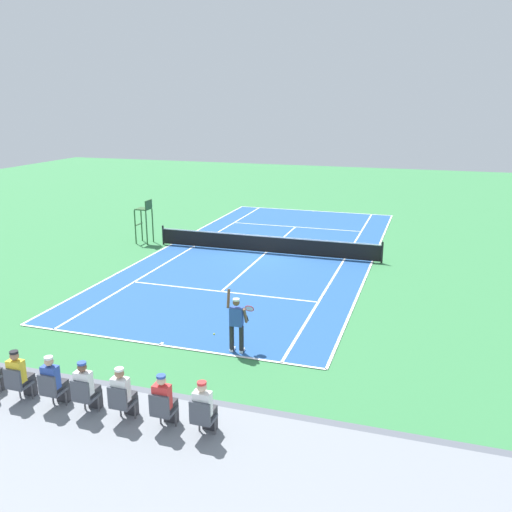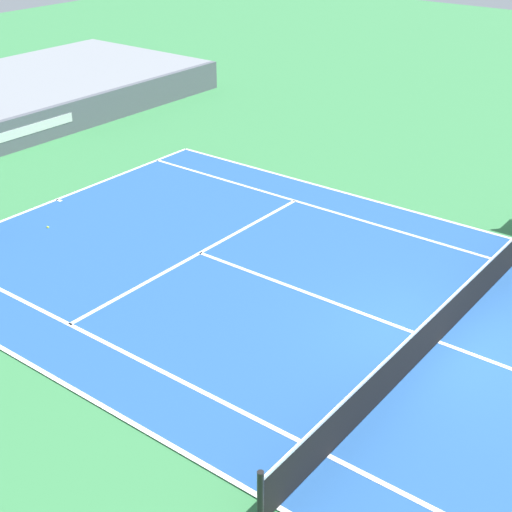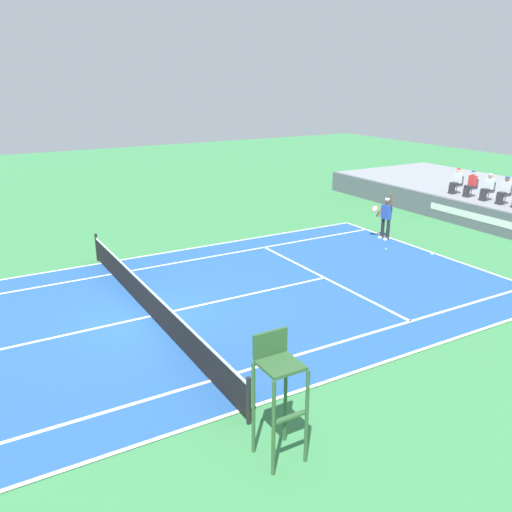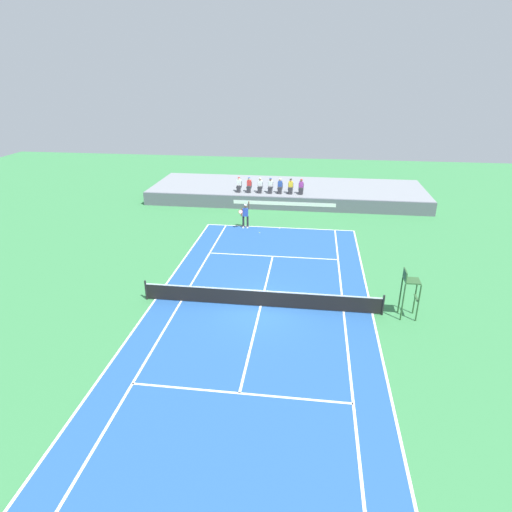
{
  "view_description": "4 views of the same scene",
  "coord_description": "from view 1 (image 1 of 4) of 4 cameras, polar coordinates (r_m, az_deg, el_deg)",
  "views": [
    {
      "loc": [
        -8.08,
        26.68,
        7.72
      ],
      "look_at": [
        -0.77,
        4.06,
        1.0
      ],
      "focal_mm": 38.83,
      "sensor_mm": 36.0,
      "label": 1
    },
    {
      "loc": [
        -12.05,
        -4.62,
        8.44
      ],
      "look_at": [
        -0.77,
        4.06,
        1.0
      ],
      "focal_mm": 51.95,
      "sensor_mm": 36.0,
      "label": 2
    },
    {
      "loc": [
        14.1,
        -4.55,
        6.74
      ],
      "look_at": [
        -0.77,
        4.06,
        1.0
      ],
      "focal_mm": 37.71,
      "sensor_mm": 36.0,
      "label": 3
    },
    {
      "loc": [
        2.25,
        -18.77,
        10.94
      ],
      "look_at": [
        -0.77,
        4.06,
        1.0
      ],
      "focal_mm": 30.32,
      "sensor_mm": 36.0,
      "label": 4
    }
  ],
  "objects": [
    {
      "name": "ground_plane",
      "position": [
        28.93,
        1.03,
        0.3
      ],
      "size": [
        80.0,
        80.0,
        0.0
      ],
      "primitive_type": "plane",
      "color": "#387F47"
    },
    {
      "name": "court",
      "position": [
        28.93,
        1.03,
        0.32
      ],
      "size": [
        11.08,
        23.88,
        0.03
      ],
      "color": "#235193",
      "rests_on": "ground"
    },
    {
      "name": "net",
      "position": [
        28.79,
        1.03,
        1.3
      ],
      "size": [
        11.98,
        0.1,
        1.07
      ],
      "color": "black",
      "rests_on": "ground"
    },
    {
      "name": "barrier_wall",
      "position": [
        14.92,
        -18.16,
        -13.74
      ],
      "size": [
        24.6,
        0.25,
        1.13
      ],
      "color": "#565B66",
      "rests_on": "ground"
    },
    {
      "name": "spectator_seated_0",
      "position": [
        11.56,
        -5.36,
        -15.44
      ],
      "size": [
        0.44,
        0.6,
        1.27
      ],
      "color": "#474C56",
      "rests_on": "bleacher_platform"
    },
    {
      "name": "spectator_seated_1",
      "position": [
        11.9,
        -9.43,
        -14.62
      ],
      "size": [
        0.44,
        0.6,
        1.27
      ],
      "color": "#474C56",
      "rests_on": "bleacher_platform"
    },
    {
      "name": "spectator_seated_2",
      "position": [
        12.33,
        -13.52,
        -13.72
      ],
      "size": [
        0.44,
        0.6,
        1.27
      ],
      "color": "#474C56",
      "rests_on": "bleacher_platform"
    },
    {
      "name": "spectator_seated_3",
      "position": [
        12.78,
        -17.07,
        -12.88
      ],
      "size": [
        0.44,
        0.6,
        1.27
      ],
      "color": "#474C56",
      "rests_on": "bleacher_platform"
    },
    {
      "name": "spectator_seated_4",
      "position": [
        13.24,
        -20.11,
        -12.12
      ],
      "size": [
        0.44,
        0.6,
        1.27
      ],
      "color": "#474C56",
      "rests_on": "bleacher_platform"
    },
    {
      "name": "spectator_seated_5",
      "position": [
        13.78,
        -23.16,
        -11.31
      ],
      "size": [
        0.44,
        0.6,
        1.27
      ],
      "color": "#474C56",
      "rests_on": "bleacher_platform"
    },
    {
      "name": "tennis_player",
      "position": [
        17.43,
        -2.0,
        -6.92
      ],
      "size": [
        0.76,
        0.64,
        2.08
      ],
      "color": "#232328",
      "rests_on": "ground"
    },
    {
      "name": "tennis_ball",
      "position": [
        19.08,
        -4.34,
        -8.03
      ],
      "size": [
        0.07,
        0.07,
        0.07
      ],
      "primitive_type": "sphere",
      "color": "#D1E533",
      "rests_on": "ground"
    },
    {
      "name": "umpire_chair",
      "position": [
        31.28,
        -11.41,
        4.1
      ],
      "size": [
        0.77,
        0.77,
        2.44
      ],
      "color": "#2D562D",
      "rests_on": "ground"
    }
  ]
}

